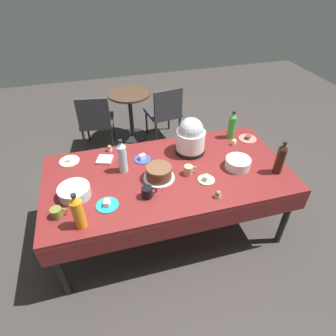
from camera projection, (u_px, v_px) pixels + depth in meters
The scene contains 25 objects.
ground at pixel (168, 227), 3.01m from camera, with size 9.00×9.00×0.00m, color #383330.
potluck_table at pixel (168, 178), 2.58m from camera, with size 2.20×1.10×0.75m.
frosted_layer_cake at pixel (159, 173), 2.44m from camera, with size 0.27×0.27×0.12m.
slow_cooker at pixel (191, 137), 2.69m from camera, with size 0.29×0.29×0.37m.
glass_salad_bowl at pixel (74, 192), 2.28m from camera, with size 0.26×0.26×0.09m, color #B2C6BC.
ceramic_snack_bowl at pixel (238, 163), 2.58m from camera, with size 0.23×0.23×0.09m, color silver.
dessert_plate_teal at pixel (107, 204), 2.21m from camera, with size 0.18×0.18×0.05m.
dessert_plate_cream at pixel (69, 161), 2.67m from camera, with size 0.19×0.19×0.04m.
dessert_plate_coral at pixel (248, 138), 2.98m from camera, with size 0.19×0.19×0.04m.
dessert_plate_sage at pixel (206, 179), 2.45m from camera, with size 0.15×0.15×0.05m.
dessert_plate_cobalt at pixel (142, 158), 2.69m from camera, with size 0.16×0.16×0.06m.
cupcake_vanilla at pixel (109, 148), 2.79m from camera, with size 0.05×0.05×0.07m.
cupcake_cocoa at pixel (234, 142), 2.88m from camera, with size 0.05×0.05×0.07m.
cupcake_rose at pixel (218, 194), 2.27m from camera, with size 0.05×0.05×0.07m.
soda_bottle_lime_soda at pixel (232, 126), 2.92m from camera, with size 0.08×0.08×0.30m.
soda_bottle_cola at pixel (280, 159), 2.46m from camera, with size 0.08×0.08×0.32m.
soda_bottle_orange_juice at pixel (78, 212), 1.97m from camera, with size 0.08×0.08×0.31m.
soda_bottle_water at pixel (122, 157), 2.47m from camera, with size 0.08×0.08×0.33m.
coffee_mug_black at pixel (147, 192), 2.27m from camera, with size 0.13×0.09×0.10m.
coffee_mug_olive at pixel (57, 213), 2.11m from camera, with size 0.12×0.08×0.08m.
coffee_mug_tan at pixel (189, 170), 2.50m from camera, with size 0.12×0.08×0.09m.
paper_napkin_stack at pixel (105, 160), 2.67m from camera, with size 0.14×0.14×0.02m, color pink.
maroon_chair_left at pixel (96, 119), 3.85m from camera, with size 0.50×0.50×0.85m.
maroon_chair_right at pixel (165, 111), 4.05m from camera, with size 0.51×0.51×0.85m.
round_cafe_table at pixel (130, 107), 4.12m from camera, with size 0.60×0.60×0.72m.
Camera 1 is at (-0.52, -1.90, 2.36)m, focal length 30.11 mm.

